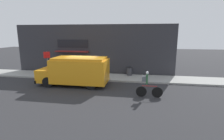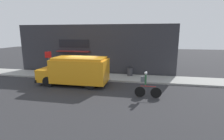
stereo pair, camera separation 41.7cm
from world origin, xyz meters
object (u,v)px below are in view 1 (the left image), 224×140
cyclist (148,85)px  trash_bin (129,71)px  school_bus (76,71)px  stop_sign_post (47,59)px

cyclist → trash_bin: cyclist is taller
cyclist → trash_bin: 5.58m
school_bus → stop_sign_post: 4.32m
school_bus → cyclist: bearing=-18.7°
cyclist → stop_sign_post: size_ratio=0.74×
stop_sign_post → trash_bin: 7.97m
trash_bin → school_bus: bearing=-139.7°
cyclist → trash_bin: size_ratio=2.16×
stop_sign_post → cyclist: bearing=-23.4°
stop_sign_post → school_bus: bearing=-30.1°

